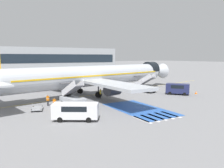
% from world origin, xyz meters
% --- Properties ---
extents(ground_plane, '(600.00, 600.00, 0.00)m').
position_xyz_m(ground_plane, '(0.00, 0.00, 0.00)').
color(ground_plane, slate).
extents(apron_leadline_yellow, '(78.91, 15.99, 0.01)m').
position_xyz_m(apron_leadline_yellow, '(-1.33, -0.99, 0.00)').
color(apron_leadline_yellow, gold).
rests_on(apron_leadline_yellow, ground_plane).
extents(apron_stand_patch_blue, '(6.21, 11.68, 0.01)m').
position_xyz_m(apron_stand_patch_blue, '(-1.33, -15.52, 0.00)').
color(apron_stand_patch_blue, '#2856A8').
rests_on(apron_stand_patch_blue, ground_plane).
extents(apron_walkway_bar_0, '(0.44, 3.60, 0.01)m').
position_xyz_m(apron_walkway_bar_0, '(-4.33, -20.02, 0.00)').
color(apron_walkway_bar_0, silver).
rests_on(apron_walkway_bar_0, ground_plane).
extents(apron_walkway_bar_1, '(0.44, 3.60, 0.01)m').
position_xyz_m(apron_walkway_bar_1, '(-3.13, -20.02, 0.00)').
color(apron_walkway_bar_1, silver).
rests_on(apron_walkway_bar_1, ground_plane).
extents(apron_walkway_bar_2, '(0.44, 3.60, 0.01)m').
position_xyz_m(apron_walkway_bar_2, '(-1.93, -20.02, 0.00)').
color(apron_walkway_bar_2, silver).
rests_on(apron_walkway_bar_2, ground_plane).
extents(apron_walkway_bar_3, '(0.44, 3.60, 0.01)m').
position_xyz_m(apron_walkway_bar_3, '(-0.73, -20.02, 0.00)').
color(apron_walkway_bar_3, silver).
rests_on(apron_walkway_bar_3, ground_plane).
extents(apron_walkway_bar_4, '(0.44, 3.60, 0.01)m').
position_xyz_m(apron_walkway_bar_4, '(0.47, -20.02, 0.00)').
color(apron_walkway_bar_4, silver).
rests_on(apron_walkway_bar_4, ground_plane).
extents(airliner, '(46.81, 33.78, 11.08)m').
position_xyz_m(airliner, '(-1.92, -1.11, 3.83)').
color(airliner, '#B7BCC4').
rests_on(airliner, ground_plane).
extents(boarding_stairs_forward, '(3.10, 5.51, 4.17)m').
position_xyz_m(boarding_stairs_forward, '(9.39, -3.50, 1.01)').
color(boarding_stairs_forward, '#ADB2BA').
rests_on(boarding_stairs_forward, ground_plane).
extents(boarding_stairs_aft, '(3.10, 5.51, 4.04)m').
position_xyz_m(boarding_stairs_aft, '(-8.47, -7.08, 0.99)').
color(boarding_stairs_aft, '#ADB2BA').
rests_on(boarding_stairs_aft, ground_plane).
extents(fuel_tanker, '(9.40, 3.29, 3.29)m').
position_xyz_m(fuel_tanker, '(-8.08, 21.58, 1.65)').
color(fuel_tanker, '#38383D').
rests_on(fuel_tanker, ground_plane).
extents(service_van_0, '(5.63, 4.48, 2.08)m').
position_xyz_m(service_van_0, '(-11.40, -16.22, 1.25)').
color(service_van_0, silver).
rests_on(service_van_0, ground_plane).
extents(service_van_1, '(4.42, 4.79, 2.20)m').
position_xyz_m(service_van_1, '(12.99, -9.43, 1.32)').
color(service_van_1, '#1E234C').
rests_on(service_van_1, ground_plane).
extents(baggage_cart, '(2.18, 2.92, 0.87)m').
position_xyz_m(baggage_cart, '(-14.37, -8.67, 0.26)').
color(baggage_cart, gray).
rests_on(baggage_cart, ground_plane).
extents(ground_crew_0, '(0.42, 0.49, 1.76)m').
position_xyz_m(ground_crew_0, '(-12.34, -6.67, 1.01)').
color(ground_crew_0, '#2D2D33').
rests_on(ground_crew_0, ground_plane).
extents(ground_crew_1, '(0.36, 0.48, 1.77)m').
position_xyz_m(ground_crew_1, '(-2.46, -5.34, 1.03)').
color(ground_crew_1, black).
rests_on(ground_crew_1, ground_plane).
extents(ground_crew_2, '(0.47, 0.47, 1.76)m').
position_xyz_m(ground_crew_2, '(-12.16, -9.79, 1.02)').
color(ground_crew_2, '#2D2D33').
rests_on(ground_crew_2, ground_plane).
extents(traffic_cone_0, '(0.63, 0.63, 0.69)m').
position_xyz_m(traffic_cone_0, '(18.41, -6.61, 0.35)').
color(traffic_cone_0, orange).
rests_on(traffic_cone_0, ground_plane).
extents(traffic_cone_1, '(0.53, 0.53, 0.59)m').
position_xyz_m(traffic_cone_1, '(16.90, -10.83, 0.30)').
color(traffic_cone_1, orange).
rests_on(traffic_cone_1, ground_plane).
extents(terminal_building, '(88.02, 12.10, 12.30)m').
position_xyz_m(terminal_building, '(1.41, 75.00, 6.15)').
color(terminal_building, '#9EA3A8').
rests_on(terminal_building, ground_plane).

